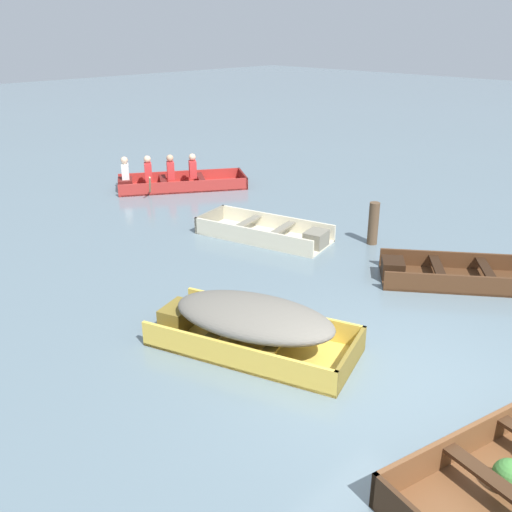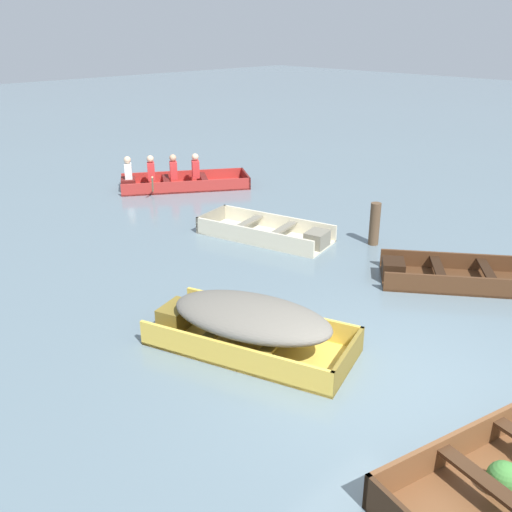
% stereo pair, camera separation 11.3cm
% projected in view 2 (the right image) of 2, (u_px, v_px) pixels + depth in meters
% --- Properties ---
extents(ground_plane, '(80.00, 80.00, 0.00)m').
position_uv_depth(ground_plane, '(402.00, 388.00, 6.72)').
color(ground_plane, slate).
extents(skiff_dark_varnish_near_moored, '(2.41, 2.70, 0.32)m').
position_uv_depth(skiff_dark_varnish_near_moored, '(454.00, 276.00, 9.43)').
color(skiff_dark_varnish_near_moored, '#4C2D19').
rests_on(skiff_dark_varnish_near_moored, ground).
extents(skiff_yellow_mid_moored, '(2.00, 2.94, 0.65)m').
position_uv_depth(skiff_yellow_mid_moored, '(249.00, 322.00, 7.44)').
color(skiff_yellow_mid_moored, '#E5BC47').
rests_on(skiff_yellow_mid_moored, ground).
extents(skiff_cream_far_moored, '(1.67, 2.83, 0.34)m').
position_uv_depth(skiff_cream_far_moored, '(270.00, 233.00, 11.35)').
color(skiff_cream_far_moored, beige).
rests_on(skiff_cream_far_moored, ground).
extents(rowboat_red_with_crew, '(3.39, 2.88, 0.88)m').
position_uv_depth(rowboat_red_with_crew, '(175.00, 180.00, 14.85)').
color(rowboat_red_with_crew, '#AD2D28').
rests_on(rowboat_red_with_crew, ground).
extents(mooring_post, '(0.20, 0.20, 0.83)m').
position_uv_depth(mooring_post, '(375.00, 224.00, 10.95)').
color(mooring_post, brown).
rests_on(mooring_post, ground).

